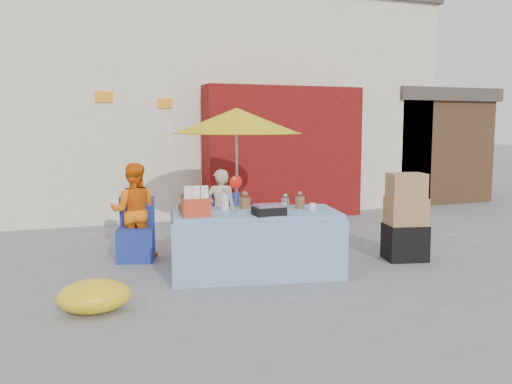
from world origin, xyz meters
name	(u,v)px	position (x,y,z in m)	size (l,w,h in m)	color
ground	(250,285)	(0.00, 0.00, 0.00)	(80.00, 80.00, 0.00)	slate
backdrop	(166,73)	(0.52, 7.52, 3.10)	(14.00, 8.00, 7.80)	silver
market_table	(255,242)	(0.21, 0.41, 0.41)	(2.20, 1.33, 1.24)	#7CA1C7
chair_left	(136,242)	(-1.07, 1.63, 0.26)	(0.58, 0.57, 0.85)	navy
chair_right	(224,235)	(0.18, 1.63, 0.26)	(0.58, 0.57, 0.85)	navy
vendor_orange	(134,211)	(-1.07, 1.77, 0.66)	(0.64, 0.50, 1.32)	orange
vendor_beige	(221,210)	(0.18, 1.77, 0.61)	(0.44, 0.29, 1.21)	#CEB691
umbrella	(237,121)	(0.48, 1.92, 1.89)	(1.90, 1.90, 2.09)	gray
box_stack	(406,220)	(2.39, 0.38, 0.55)	(0.62, 0.55, 1.19)	black
tarp_bundle	(94,296)	(-1.74, -0.35, 0.16)	(0.72, 0.57, 0.32)	yellow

